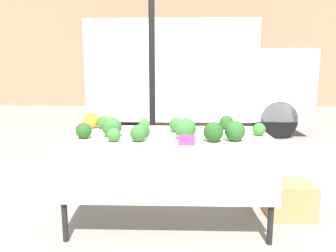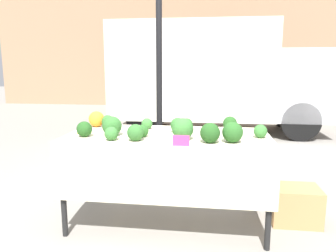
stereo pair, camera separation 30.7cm
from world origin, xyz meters
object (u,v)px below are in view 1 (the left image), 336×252
object	(u,v)px
price_sign	(187,140)
produce_crate	(290,200)
parked_truck	(191,75)
orange_cauliflower	(91,120)

from	to	relation	value
price_sign	produce_crate	size ratio (longest dim) A/B	0.30
parked_truck	price_sign	bearing A→B (deg)	-92.71
parked_truck	price_sign	distance (m)	5.12
price_sign	parked_truck	bearing A→B (deg)	87.29
produce_crate	price_sign	bearing A→B (deg)	-150.96
parked_truck	price_sign	xyz separation A→B (m)	(-0.24, -5.10, -0.40)
parked_truck	orange_cauliflower	distance (m)	4.54
price_sign	produce_crate	bearing A→B (deg)	29.04
price_sign	produce_crate	world-z (taller)	price_sign
parked_truck	orange_cauliflower	xyz separation A→B (m)	(-1.21, -4.36, -0.36)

